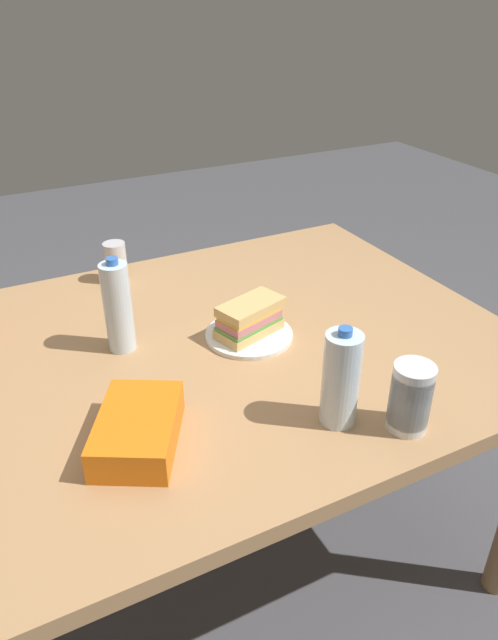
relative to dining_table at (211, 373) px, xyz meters
name	(u,v)px	position (x,y,z in m)	size (l,w,h in m)	color
ground_plane	(218,549)	(0.00, 0.00, -0.68)	(8.00, 8.00, 0.00)	#4C4C51
dining_table	(211,373)	(0.00, 0.00, 0.00)	(1.51, 1.13, 0.77)	tan
paper_plate	(249,335)	(0.10, -0.01, 0.09)	(0.22, 0.22, 0.01)	white
sandwich	(250,318)	(0.11, -0.01, 0.14)	(0.20, 0.15, 0.08)	#DBB26B
chip_bag	(138,429)	(-0.27, -0.27, 0.12)	(0.23, 0.15, 0.07)	orange
water_bottle_tall	(118,307)	(-0.20, 0.09, 0.20)	(0.07, 0.07, 0.24)	silver
plastic_cup_stack	(410,398)	(0.23, -0.47, 0.16)	(0.08, 0.08, 0.15)	silver
water_bottle_spare	(341,379)	(0.12, -0.38, 0.19)	(0.08, 0.08, 0.22)	silver
soda_can_silver	(116,262)	(-0.10, 0.46, 0.15)	(0.07, 0.07, 0.12)	silver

